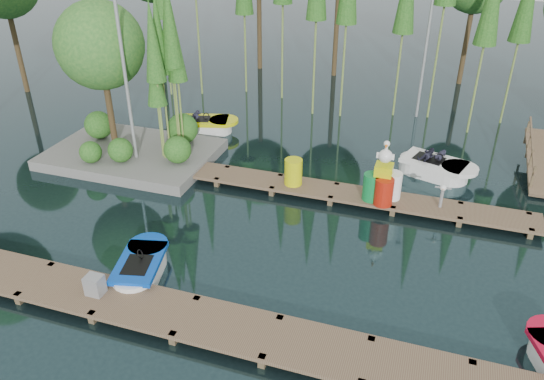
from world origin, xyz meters
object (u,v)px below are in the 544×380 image
(island, at_px, (119,76))
(drum_cluster, at_px, (383,184))
(yellow_barrel, at_px, (293,172))
(utility_cabinet, at_px, (95,285))
(boat_yellow_far, at_px, (204,125))
(boat_blue, at_px, (141,268))

(island, height_order, drum_cluster, island)
(yellow_barrel, bearing_deg, utility_cabinet, -113.44)
(boat_yellow_far, bearing_deg, drum_cluster, -21.78)
(island, relative_size, drum_cluster, 3.27)
(boat_blue, bearing_deg, island, 110.21)
(drum_cluster, bearing_deg, yellow_barrel, 177.06)
(island, relative_size, boat_blue, 2.57)
(utility_cabinet, bearing_deg, drum_cluster, 48.51)
(boat_yellow_far, height_order, drum_cluster, drum_cluster)
(boat_yellow_far, relative_size, yellow_barrel, 3.29)
(island, bearing_deg, drum_cluster, -5.45)
(boat_yellow_far, height_order, yellow_barrel, boat_yellow_far)
(yellow_barrel, bearing_deg, island, 173.46)
(boat_yellow_far, relative_size, utility_cabinet, 5.76)
(boat_blue, height_order, boat_yellow_far, boat_yellow_far)
(boat_blue, height_order, yellow_barrel, yellow_barrel)
(boat_blue, xyz_separation_m, yellow_barrel, (2.57, 5.68, 0.52))
(boat_blue, bearing_deg, yellow_barrel, 52.09)
(island, bearing_deg, utility_cabinet, -63.65)
(boat_blue, distance_m, yellow_barrel, 6.25)
(yellow_barrel, relative_size, drum_cluster, 0.44)
(boat_yellow_far, distance_m, utility_cabinet, 11.01)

